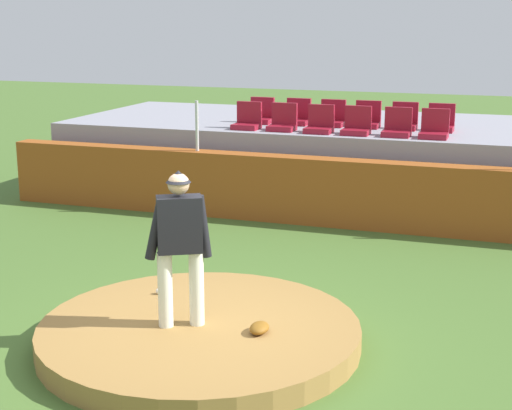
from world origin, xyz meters
The scene contains 20 objects.
ground_plane centered at (0.00, 0.00, 0.00)m, with size 60.00×60.00×0.00m, color #46682A.
pitchers_mound centered at (0.00, 0.00, 0.12)m, with size 3.53×3.53×0.25m, color olive.
pitcher centered at (-0.16, -0.10, 1.24)m, with size 0.68×0.45×1.71m.
baseball centered at (-0.83, 0.70, 0.29)m, with size 0.07×0.07×0.07m, color white.
fielding_glove centered at (0.70, -0.03, 0.30)m, with size 0.30×0.20×0.11m, color brown.
brick_barrier centered at (0.00, 5.43, 0.58)m, with size 12.10×0.40×1.16m, color #974B1B.
fence_post_left centered at (-2.33, 5.43, 1.61)m, with size 0.06×0.06×0.90m, color silver.
bleacher_platform centered at (0.00, 8.07, 0.73)m, with size 11.39×4.31×1.46m, color gray.
stadium_chair_0 centered at (-1.74, 6.46, 1.61)m, with size 0.48×0.44×0.50m.
stadium_chair_1 centered at (-1.05, 6.47, 1.61)m, with size 0.48×0.44×0.50m.
stadium_chair_2 centered at (-0.33, 6.41, 1.61)m, with size 0.48×0.44×0.50m.
stadium_chair_3 centered at (0.36, 6.42, 1.61)m, with size 0.48×0.44×0.50m.
stadium_chair_4 centered at (1.08, 6.44, 1.61)m, with size 0.48×0.44×0.50m.
stadium_chair_5 centered at (1.72, 6.43, 1.61)m, with size 0.48×0.44×0.50m.
stadium_chair_6 centered at (-1.76, 7.32, 1.61)m, with size 0.48×0.44×0.50m.
stadium_chair_7 centered at (-1.02, 7.36, 1.61)m, with size 0.48×0.44×0.50m.
stadium_chair_8 centered at (-0.32, 7.35, 1.61)m, with size 0.48×0.44×0.50m.
stadium_chair_9 centered at (0.36, 7.36, 1.61)m, with size 0.48×0.44×0.50m.
stadium_chair_10 centered at (1.06, 7.35, 1.61)m, with size 0.48×0.44×0.50m.
stadium_chair_11 centered at (1.74, 7.32, 1.61)m, with size 0.48×0.44×0.50m.
Camera 1 is at (3.20, -7.37, 3.52)m, focal length 54.92 mm.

